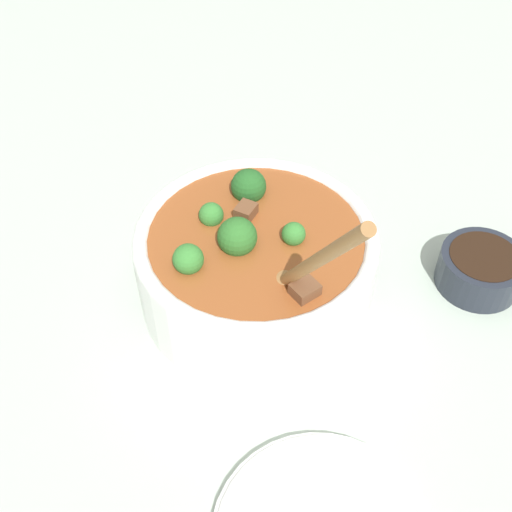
% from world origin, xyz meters
% --- Properties ---
extents(ground_plane, '(4.00, 4.00, 0.00)m').
position_xyz_m(ground_plane, '(0.00, 0.00, 0.00)').
color(ground_plane, '#ADBCAD').
extents(stew_bowl, '(0.28, 0.26, 0.26)m').
position_xyz_m(stew_bowl, '(-0.00, 0.00, 0.06)').
color(stew_bowl, white).
rests_on(stew_bowl, ground_plane).
extents(condiment_bowl, '(0.10, 0.10, 0.04)m').
position_xyz_m(condiment_bowl, '(0.05, -0.25, 0.02)').
color(condiment_bowl, '#232833').
rests_on(condiment_bowl, ground_plane).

